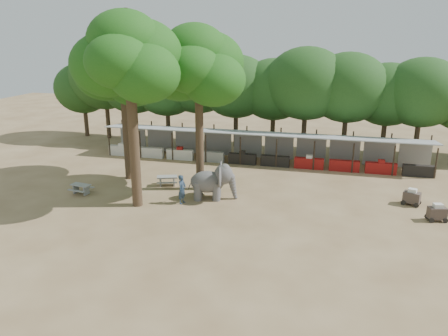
% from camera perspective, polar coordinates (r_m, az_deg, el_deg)
% --- Properties ---
extents(ground, '(100.00, 100.00, 0.00)m').
position_cam_1_polar(ground, '(25.20, -0.60, -7.76)').
color(ground, brown).
rests_on(ground, ground).
extents(vendor_stalls, '(28.00, 2.99, 2.80)m').
position_cam_1_polar(vendor_stalls, '(37.62, 4.80, 2.52)').
color(vendor_stalls, '#9D9FA5').
rests_on(vendor_stalls, ground).
extents(yard_tree_left, '(7.10, 6.90, 11.02)m').
position_cam_1_polar(yard_tree_left, '(33.01, -13.18, 12.48)').
color(yard_tree_left, '#332316').
rests_on(yard_tree_left, ground).
extents(yard_tree_center, '(7.10, 6.90, 12.04)m').
position_cam_1_polar(yard_tree_center, '(27.14, -12.42, 13.78)').
color(yard_tree_center, '#332316').
rests_on(yard_tree_center, ground).
extents(yard_tree_back, '(7.10, 6.90, 11.36)m').
position_cam_1_polar(yard_tree_back, '(29.77, -3.51, 13.10)').
color(yard_tree_back, '#332316').
rests_on(yard_tree_back, ground).
extents(backdrop_trees, '(46.46, 5.95, 8.33)m').
position_cam_1_polar(backdrop_trees, '(41.84, 6.15, 9.99)').
color(backdrop_trees, '#332316').
rests_on(backdrop_trees, ground).
extents(elephant, '(3.28, 2.44, 2.45)m').
position_cam_1_polar(elephant, '(29.03, -1.44, -1.75)').
color(elephant, '#494747').
rests_on(elephant, ground).
extents(handler, '(0.58, 0.76, 1.93)m').
position_cam_1_polar(handler, '(28.44, -5.51, -2.78)').
color(handler, '#26384C').
rests_on(handler, ground).
extents(picnic_table_near, '(1.54, 1.43, 0.68)m').
position_cam_1_polar(picnic_table_near, '(31.73, -18.18, -2.45)').
color(picnic_table_near, gray).
rests_on(picnic_table_near, ground).
extents(picnic_table_far, '(1.81, 1.72, 0.73)m').
position_cam_1_polar(picnic_table_far, '(32.00, -7.43, -1.50)').
color(picnic_table_far, gray).
rests_on(picnic_table_far, ground).
extents(cart_front, '(1.24, 0.95, 1.08)m').
position_cam_1_polar(cart_front, '(28.73, 26.06, -5.24)').
color(cart_front, '#382D28').
rests_on(cart_front, ground).
extents(cart_back, '(1.31, 1.08, 1.10)m').
position_cam_1_polar(cart_back, '(30.70, 23.32, -3.48)').
color(cart_back, '#382D28').
rests_on(cart_back, ground).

